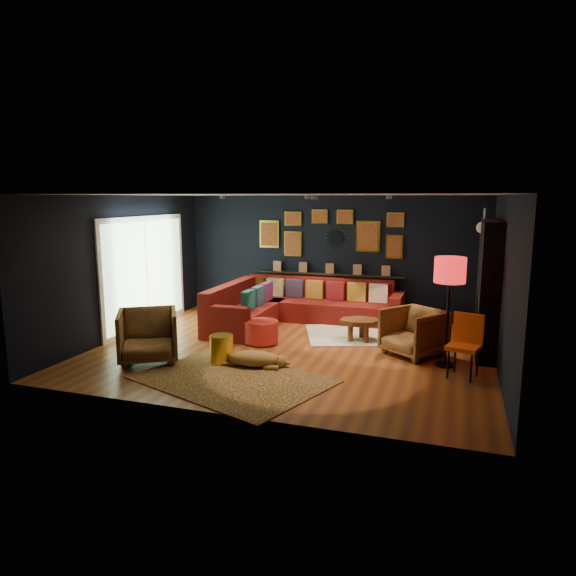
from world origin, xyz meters
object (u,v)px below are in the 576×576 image
(armchair_left, at_px, (148,333))
(armchair_right, at_px, (414,330))
(sectional, at_px, (290,308))
(dog, at_px, (254,356))
(pouf, at_px, (262,331))
(floor_lamp, at_px, (450,275))
(orange_chair, at_px, (466,340))
(coffee_table, at_px, (360,323))
(gold_stool, at_px, (222,349))

(armchair_left, xyz_separation_m, armchair_right, (3.94, 1.64, -0.03))
(sectional, relative_size, armchair_right, 4.00)
(armchair_right, xyz_separation_m, dog, (-2.25, -1.39, -0.24))
(pouf, relative_size, floor_lamp, 0.35)
(sectional, xyz_separation_m, dog, (0.35, -2.84, -0.14))
(sectional, height_order, floor_lamp, floor_lamp)
(sectional, distance_m, orange_chair, 4.06)
(coffee_table, bearing_deg, sectional, 150.31)
(floor_lamp, bearing_deg, orange_chair, -54.05)
(armchair_left, xyz_separation_m, gold_stool, (1.14, 0.29, -0.23))
(orange_chair, height_order, floor_lamp, floor_lamp)
(sectional, xyz_separation_m, floor_lamp, (3.11, -1.86, 1.10))
(armchair_left, bearing_deg, gold_stool, -17.77)
(sectional, height_order, orange_chair, orange_chair)
(sectional, height_order, gold_stool, sectional)
(gold_stool, relative_size, dog, 0.43)
(armchair_left, relative_size, dog, 0.86)
(coffee_table, height_order, orange_chair, orange_chair)
(armchair_left, height_order, floor_lamp, floor_lamp)
(orange_chair, distance_m, floor_lamp, 1.00)
(sectional, xyz_separation_m, orange_chair, (3.39, -2.23, 0.22))
(sectional, relative_size, orange_chair, 3.74)
(armchair_left, bearing_deg, sectional, 34.65)
(pouf, bearing_deg, orange_chair, -10.44)
(sectional, height_order, pouf, sectional)
(armchair_right, relative_size, gold_stool, 1.89)
(coffee_table, relative_size, armchair_right, 1.03)
(pouf, height_order, dog, pouf)
(sectional, distance_m, coffee_table, 1.86)
(gold_stool, distance_m, orange_chair, 3.65)
(armchair_left, height_order, orange_chair, same)
(pouf, relative_size, dog, 0.55)
(orange_chair, bearing_deg, coffee_table, 159.89)
(armchair_left, distance_m, floor_lamp, 4.73)
(sectional, relative_size, dog, 3.21)
(armchair_right, bearing_deg, gold_stool, -117.01)
(armchair_right, height_order, dog, armchair_right)
(dog, bearing_deg, armchair_left, 179.22)
(armchair_right, distance_m, orange_chair, 1.12)
(armchair_right, height_order, gold_stool, armchair_right)
(pouf, xyz_separation_m, dog, (0.35, -1.23, -0.04))
(pouf, xyz_separation_m, orange_chair, (3.39, -0.63, 0.32))
(dog, bearing_deg, coffee_table, 47.27)
(pouf, height_order, floor_lamp, floor_lamp)
(gold_stool, bearing_deg, floor_lamp, 15.96)
(coffee_table, bearing_deg, floor_lamp, -32.02)
(pouf, distance_m, dog, 1.28)
(sectional, distance_m, pouf, 1.61)
(coffee_table, relative_size, armchair_left, 0.96)
(gold_stool, xyz_separation_m, orange_chair, (3.59, 0.57, 0.31))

